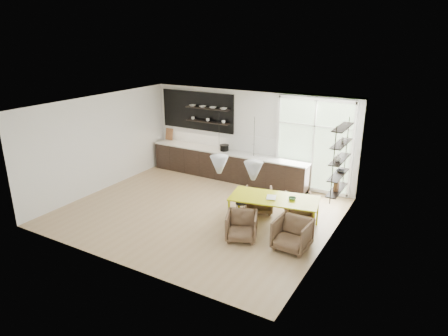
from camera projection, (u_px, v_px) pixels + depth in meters
room at (237, 153)px, 11.01m from camera, size 7.02×6.01×2.91m
kitchen_run at (226, 161)px, 13.19m from camera, size 5.54×0.69×2.75m
right_shelving at (339, 162)px, 9.70m from camera, size 0.26×1.22×1.90m
dining_table at (274, 200)px, 9.80m from camera, size 2.29×1.36×0.78m
armchair_back_left at (259, 200)px, 10.79m from camera, size 0.95×0.96×0.65m
armchair_back_right at (299, 206)px, 10.45m from camera, size 0.94×0.94×0.64m
armchair_front_left at (242, 226)px, 9.34m from camera, size 0.93×0.94×0.66m
armchair_front_right at (292, 234)px, 8.91m from camera, size 0.79×0.81×0.71m
wire_stool at (241, 208)px, 10.47m from camera, size 0.32×0.32×0.40m
table_book at (267, 197)px, 9.78m from camera, size 0.32×0.37×0.03m
table_bowl at (292, 199)px, 9.66m from camera, size 0.19×0.19×0.06m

